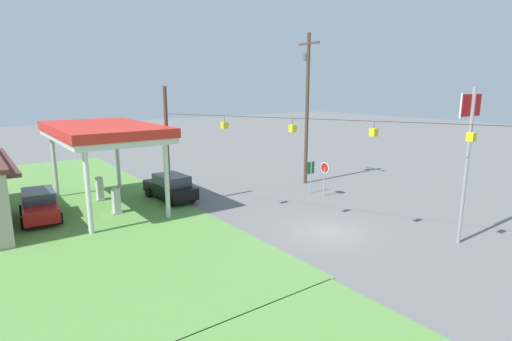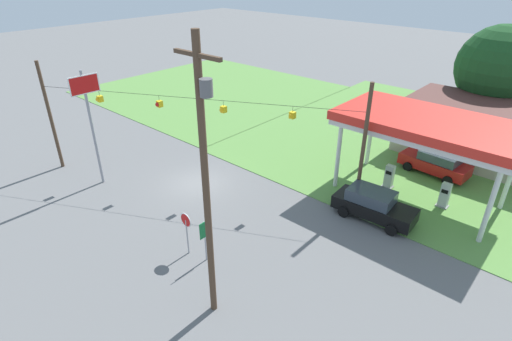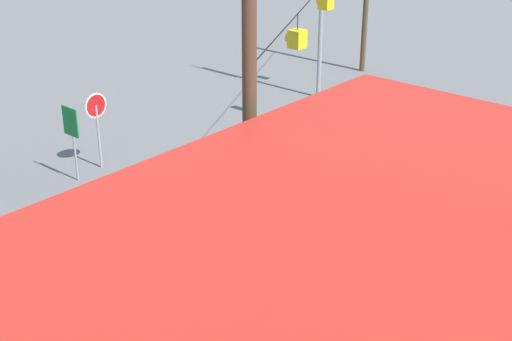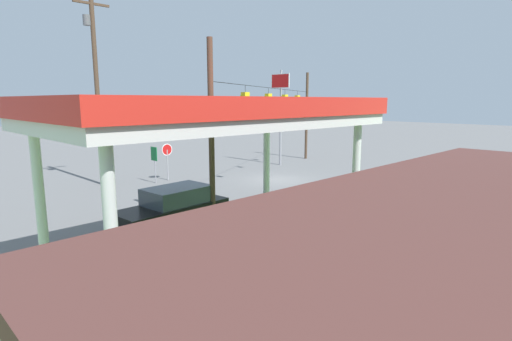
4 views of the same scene
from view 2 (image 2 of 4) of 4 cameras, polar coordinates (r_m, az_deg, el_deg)
The scene contains 15 objects.
ground_plane at distance 28.05m, azimuth -8.41°, elevation -1.84°, with size 160.00×160.00×0.00m, color slate.
grass_verge_station_corner at distance 36.15m, azimuth 30.12°, elevation 1.57°, with size 36.00×28.00×0.04m, color #5B8E42.
grass_verge_opposite_corner at distance 48.96m, azimuth -6.48°, elevation 11.44°, with size 24.00×24.00×0.04m, color #5B8E42.
gas_station_canopy at distance 26.17m, azimuth 23.44°, elevation 5.84°, with size 10.59×5.87×5.47m.
gas_station_store at distance 35.51m, azimuth 29.95°, elevation 4.73°, with size 12.05×8.15×3.99m.
fuel_pump_near at distance 28.37m, azimuth 18.48°, elevation -0.90°, with size 0.71×0.56×1.66m.
fuel_pump_far at distance 27.44m, azimuth 25.32°, elevation -3.31°, with size 0.71×0.56×1.66m.
car_at_pumps_front at distance 24.72m, azimuth 16.40°, elevation -4.68°, with size 4.88×2.34×1.83m.
car_at_pumps_rear at distance 31.36m, azimuth 24.29°, elevation 1.05°, with size 4.88×2.42×1.74m.
stop_sign_roadside at distance 20.84m, azimuth -9.94°, elevation -7.65°, with size 0.80×0.08×2.50m.
stop_sign_overhead at distance 27.79m, azimuth -22.81°, elevation 8.33°, with size 0.22×1.94×7.83m.
route_sign at distance 20.30m, azimuth -7.28°, elevation -8.87°, with size 0.10×0.70×2.40m.
utility_pole_main at distance 14.85m, azimuth -7.15°, elevation -1.27°, with size 2.20×0.44×11.92m.
signal_span_gantry at distance 26.19m, azimuth -9.08°, elevation 6.37°, with size 19.33×10.24×7.87m.
tree_behind_station at distance 40.21m, azimuth 31.38°, elevation 12.49°, with size 6.94×6.94×9.25m.
Camera 2 is at (19.07, -15.26, 13.80)m, focal length 28.00 mm.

